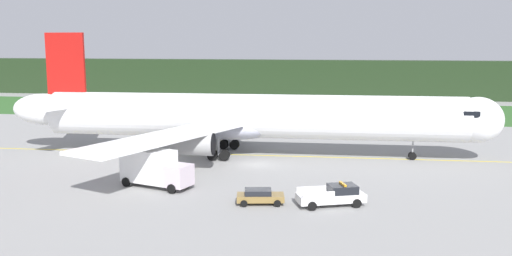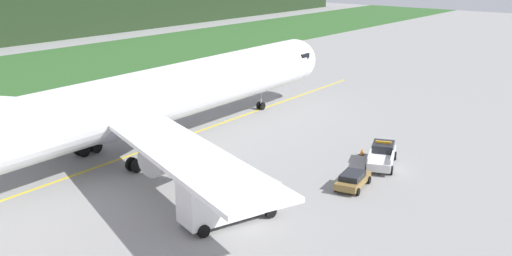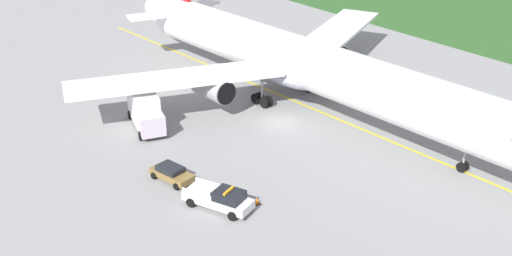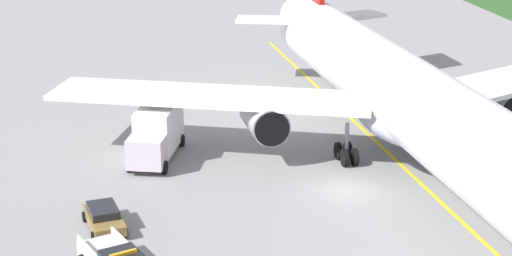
% 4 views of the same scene
% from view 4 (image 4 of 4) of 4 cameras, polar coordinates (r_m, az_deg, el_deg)
% --- Properties ---
extents(ground, '(320.00, 320.00, 0.00)m').
position_cam_4_polar(ground, '(53.71, 6.03, -4.20)').
color(ground, gray).
extents(taxiway_centerline_main, '(80.99, 3.87, 0.01)m').
position_cam_4_polar(taxiway_centerline_main, '(56.47, 10.60, -3.25)').
color(taxiway_centerline_main, yellow).
rests_on(taxiway_centerline_main, ground).
extents(airliner, '(60.71, 46.93, 15.02)m').
position_cam_4_polar(airliner, '(55.38, 10.67, 1.53)').
color(airliner, white).
rests_on(airliner, ground).
extents(catering_truck, '(7.53, 4.46, 3.76)m').
position_cam_4_polar(catering_truck, '(58.59, -6.73, -0.27)').
color(catering_truck, silver).
rests_on(catering_truck, ground).
extents(staff_car, '(4.31, 2.58, 1.30)m').
position_cam_4_polar(staff_car, '(48.79, -10.24, -5.95)').
color(staff_car, olive).
rests_on(staff_car, ground).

